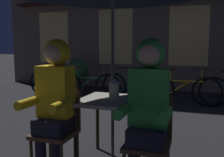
% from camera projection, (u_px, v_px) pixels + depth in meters
% --- Properties ---
extents(cafe_table, '(0.72, 0.72, 0.74)m').
position_uv_depth(cafe_table, '(113.00, 108.00, 2.88)').
color(cafe_table, '#B2AD9E').
rests_on(cafe_table, ground_plane).
extents(lantern, '(0.11, 0.11, 0.23)m').
position_uv_depth(lantern, '(114.00, 89.00, 2.84)').
color(lantern, white).
rests_on(lantern, cafe_table).
extents(chair_left, '(0.40, 0.40, 0.87)m').
position_uv_depth(chair_left, '(58.00, 126.00, 2.71)').
color(chair_left, '#513823').
rests_on(chair_left, ground_plane).
extents(chair_right, '(0.40, 0.40, 0.87)m').
position_uv_depth(chair_right, '(149.00, 137.00, 2.40)').
color(chair_right, '#513823').
rests_on(chair_right, ground_plane).
extents(person_left_hooded, '(0.45, 0.56, 1.40)m').
position_uv_depth(person_left_hooded, '(54.00, 94.00, 2.61)').
color(person_left_hooded, black).
rests_on(person_left_hooded, ground_plane).
extents(person_right_hooded, '(0.45, 0.56, 1.40)m').
position_uv_depth(person_right_hooded, '(148.00, 100.00, 2.30)').
color(person_right_hooded, black).
rests_on(person_right_hooded, ground_plane).
extents(bicycle_nearest, '(1.67, 0.32, 0.84)m').
position_uv_depth(bicycle_nearest, '(54.00, 83.00, 6.79)').
color(bicycle_nearest, black).
rests_on(bicycle_nearest, ground_plane).
extents(bicycle_second, '(1.68, 0.13, 0.84)m').
position_uv_depth(bicycle_second, '(88.00, 85.00, 6.42)').
color(bicycle_second, black).
rests_on(bicycle_second, ground_plane).
extents(bicycle_third, '(1.67, 0.24, 0.84)m').
position_uv_depth(bicycle_third, '(133.00, 87.00, 6.23)').
color(bicycle_third, black).
rests_on(bicycle_third, ground_plane).
extents(bicycle_fourth, '(1.68, 0.13, 0.84)m').
position_uv_depth(bicycle_fourth, '(183.00, 90.00, 5.80)').
color(bicycle_fourth, black).
rests_on(bicycle_fourth, ground_plane).
extents(potted_plant, '(0.60, 0.60, 0.92)m').
position_uv_depth(potted_plant, '(78.00, 72.00, 7.82)').
color(potted_plant, brown).
rests_on(potted_plant, ground_plane).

